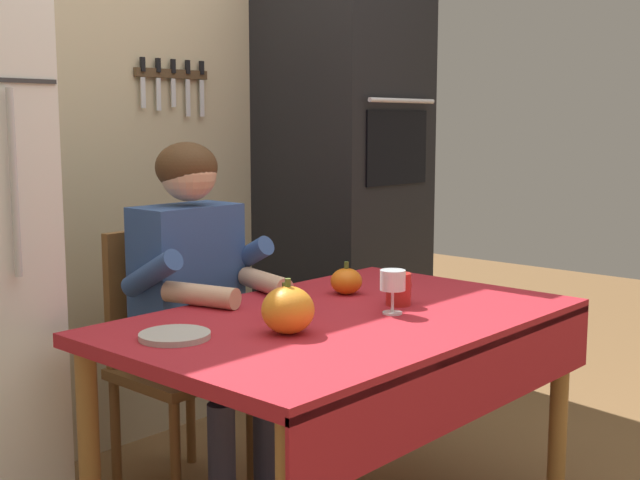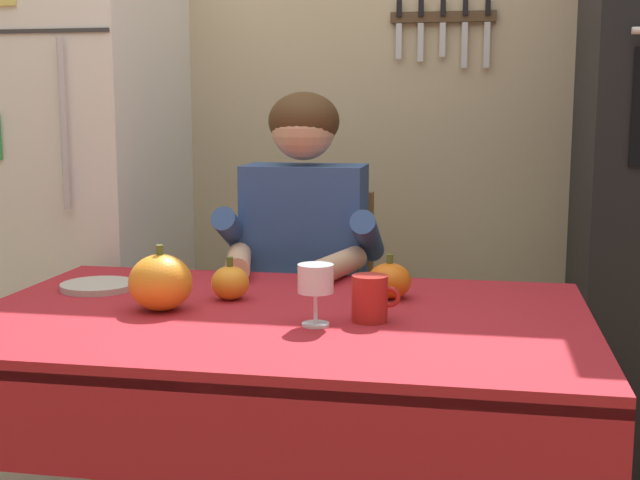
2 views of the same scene
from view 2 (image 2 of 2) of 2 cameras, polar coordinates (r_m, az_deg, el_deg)
The scene contains 11 objects.
back_wall_assembly at distance 3.11m, azimuth 3.44°, elevation 10.74°, with size 3.70×0.13×2.60m.
refrigerator at distance 3.05m, azimuth -16.64°, elevation 2.89°, with size 0.68×0.71×1.80m.
dining_table at distance 1.94m, azimuth -2.95°, elevation -7.43°, with size 1.40×0.90×0.74m.
chair_behind_person at distance 2.74m, azimuth -0.50°, elevation -5.64°, with size 0.40×0.40×0.93m.
seated_person at distance 2.51m, azimuth -1.33°, elevation -1.73°, with size 0.47×0.55×1.25m.
coffee_mug at distance 1.86m, azimuth 3.40°, elevation -3.92°, with size 0.11×0.08×0.10m.
wine_glass at distance 1.81m, azimuth -0.29°, elevation -2.79°, with size 0.08×0.08×0.13m.
pumpkin_large at distance 2.08m, azimuth 4.68°, elevation -2.73°, with size 0.11×0.11×0.11m.
pumpkin_medium at distance 1.98m, azimuth -10.63°, elevation -2.81°, with size 0.15×0.15×0.15m.
pumpkin_small at distance 2.07m, azimuth -6.04°, elevation -2.86°, with size 0.09×0.09×0.10m.
serving_tray at distance 2.26m, azimuth -14.63°, elevation -3.00°, with size 0.19×0.19×0.02m, color #B7B2A8.
Camera 2 is at (0.44, -1.74, 1.21)m, focal length 47.77 mm.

